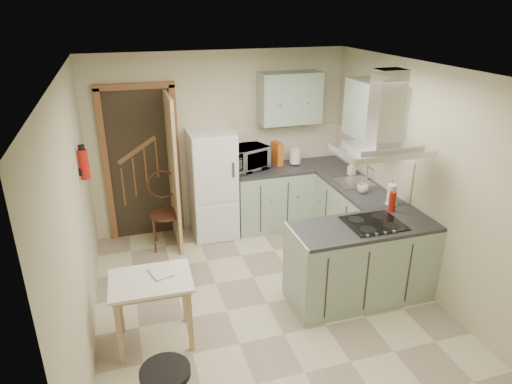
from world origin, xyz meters
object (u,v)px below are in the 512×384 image
object	(u,v)px
extractor_hood	(382,150)
drop_leaf_table	(154,311)
microwave	(245,158)
bentwood_chair	(166,214)
fridge	(213,185)
peninsula	(362,262)

from	to	relation	value
extractor_hood	drop_leaf_table	bearing A→B (deg)	-178.37
extractor_hood	microwave	size ratio (longest dim) A/B	1.51
drop_leaf_table	bentwood_chair	xyz separation A→B (m)	(0.35, 1.87, 0.12)
fridge	bentwood_chair	xyz separation A→B (m)	(-0.68, -0.18, -0.28)
peninsula	microwave	size ratio (longest dim) A/B	2.60
drop_leaf_table	fridge	bearing A→B (deg)	65.15
peninsula	extractor_hood	size ratio (longest dim) A/B	1.72
bentwood_chair	peninsula	bearing A→B (deg)	-37.39
drop_leaf_table	microwave	xyz separation A→B (m)	(1.52, 2.10, 0.71)
drop_leaf_table	microwave	distance (m)	2.69
bentwood_chair	drop_leaf_table	bearing A→B (deg)	-94.41
fridge	extractor_hood	world-z (taller)	extractor_hood
peninsula	extractor_hood	distance (m)	1.27
microwave	fridge	bearing A→B (deg)	165.86
fridge	microwave	distance (m)	0.59
fridge	drop_leaf_table	xyz separation A→B (m)	(-1.02, -2.05, -0.40)
peninsula	drop_leaf_table	world-z (taller)	peninsula
fridge	drop_leaf_table	bearing A→B (deg)	-116.59
fridge	peninsula	xyz separation A→B (m)	(1.22, -1.98, -0.30)
peninsula	bentwood_chair	size ratio (longest dim) A/B	1.65
drop_leaf_table	bentwood_chair	distance (m)	1.91
peninsula	microwave	world-z (taller)	microwave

